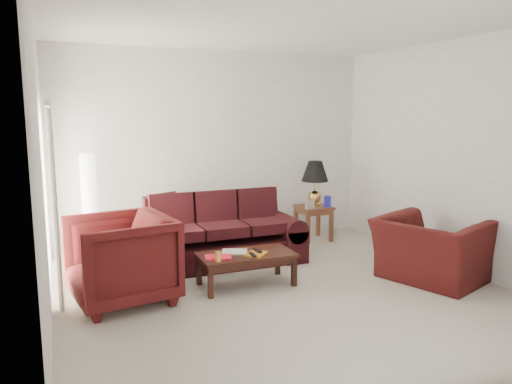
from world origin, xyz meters
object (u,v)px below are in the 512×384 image
Objects in this scene: end_table at (313,223)px; armchair_left at (121,259)px; floor_lamp at (90,207)px; armchair_right at (431,250)px; coffee_table at (246,269)px; sofa at (220,231)px.

end_table is 0.53× the size of armchair_left.
floor_lamp reaches higher than end_table.
coffee_table is (-2.17, 0.69, -0.19)m from armchair_right.
end_table is at bearing -3.42° from floor_lamp.
sofa is at bearing -27.57° from floor_lamp.
sofa is 1.89× the size of armchair_right.
armchair_left is 3.70m from armchair_right.
floor_lamp is at bearing 176.89° from armchair_left.
coffee_table is (-1.78, -1.59, -0.08)m from end_table.
armchair_left is 1.48m from coffee_table.
armchair_left is (-1.44, -0.91, 0.02)m from sofa.
end_table is at bearing 106.65° from armchair_left.
sofa is 1.92m from end_table.
armchair_right is (2.19, -1.64, -0.07)m from sofa.
armchair_left is at bearing 179.94° from coffee_table.
floor_lamp is at bearing 176.58° from end_table.
floor_lamp is at bearing 146.78° from sofa.
coffee_table is (1.63, -1.79, -0.56)m from floor_lamp.
floor_lamp is 4.56m from armchair_right.
armchair_right is at bearing -42.46° from sofa.
floor_lamp reaches higher than sofa.
floor_lamp is at bearing 133.55° from coffee_table.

